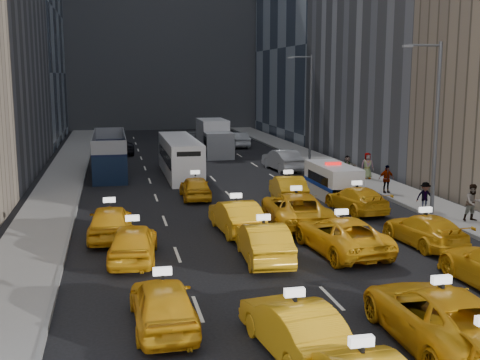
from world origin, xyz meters
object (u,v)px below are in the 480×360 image
object	(u,v)px
box_truck	(214,138)
double_decker	(110,154)
nypd_van	(333,182)
city_bus	(180,157)

from	to	relation	value
box_truck	double_decker	bearing A→B (deg)	-130.23
nypd_van	city_bus	xyz separation A→B (m)	(-8.10, 10.19, 0.39)
double_decker	city_bus	world-z (taller)	double_decker
double_decker	box_truck	bearing A→B (deg)	46.22
nypd_van	city_bus	world-z (taller)	city_bus
nypd_van	city_bus	size ratio (longest dim) A/B	0.48
nypd_van	city_bus	distance (m)	13.02
double_decker	box_truck	world-z (taller)	box_truck
nypd_van	double_decker	world-z (taller)	double_decker
city_bus	nypd_van	bearing A→B (deg)	-59.48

